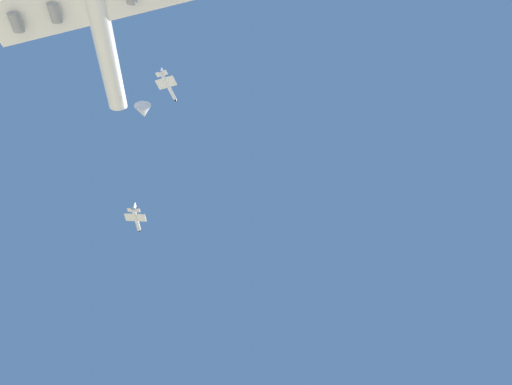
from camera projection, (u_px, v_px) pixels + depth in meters
The scene contains 3 objects.
carrier_jet at pixel (95, 3), 103.17m from camera, with size 57.93×65.64×23.00m.
chase_jet_lead at pixel (136, 220), 139.46m from camera, with size 13.59×11.96×4.00m.
chase_jet_right_wing at pixel (168, 86), 146.06m from camera, with size 10.21×14.57×4.00m.
Camera 1 is at (-24.24, 76.86, 4.07)m, focal length 24.69 mm.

